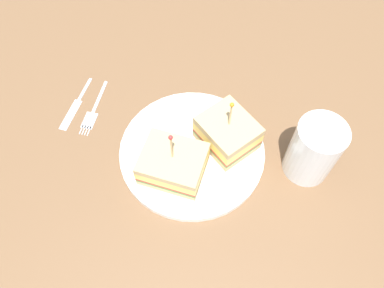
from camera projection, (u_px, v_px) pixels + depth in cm
name	position (u px, v px, depth cm)	size (l,w,h in cm)	color
ground_plane	(192.00, 156.00, 66.92)	(117.62, 117.62, 2.00)	brown
plate	(192.00, 152.00, 65.54)	(25.15, 25.15, 1.20)	white
sandwich_half_front	(227.00, 132.00, 63.56)	(11.35, 10.69, 11.14)	tan
sandwich_half_back	(173.00, 164.00, 60.83)	(12.43, 12.96, 11.00)	tan
drink_glass	(313.00, 152.00, 60.39)	(7.80, 7.80, 11.33)	beige
fork	(92.00, 113.00, 70.22)	(11.79, 6.93, 0.35)	silver
knife	(75.00, 106.00, 71.07)	(11.26, 7.54, 0.35)	silver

